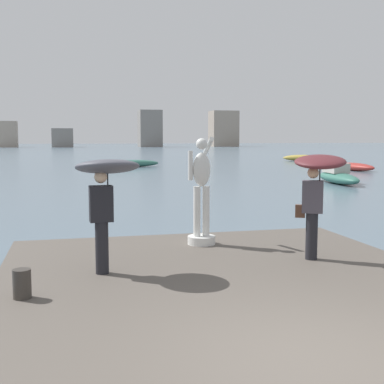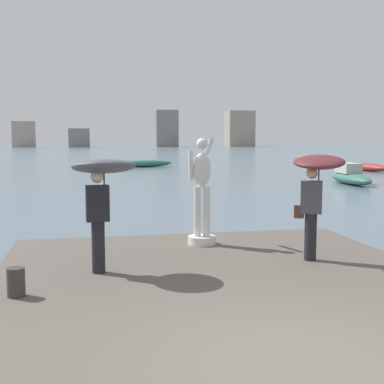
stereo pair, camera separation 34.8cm
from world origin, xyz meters
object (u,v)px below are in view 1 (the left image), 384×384
Objects in this scene: boat_rightward at (132,164)px; mooring_bollard at (22,284)px; boat_far at (303,158)px; boat_leftward at (354,167)px; boat_mid at (338,176)px; onlooker_right at (317,180)px; onlooker_left at (106,182)px; statue_white_figure at (201,198)px.

mooring_bollard is at bearing -99.02° from boat_rightward.
boat_far is 22.19m from boat_rightward.
boat_rightward is at bearing 151.72° from boat_leftward.
mooring_bollard is 25.35m from boat_mid.
onlooker_right reaches higher than boat_mid.
onlooker_left reaches higher than boat_leftward.
boat_mid reaches higher than boat_leftward.
onlooker_left reaches higher than boat_rightward.
mooring_bollard is 39.66m from boat_rightward.
onlooker_right is (1.74, -1.82, 0.49)m from statue_white_figure.
onlooker_right is at bearing 13.02° from mooring_bollard.
mooring_bollard is 0.08× the size of boat_mid.
onlooker_right reaches higher than onlooker_left.
boat_far is at bearing 68.24° from boat_mid.
onlooker_right is 4.79× the size of mooring_bollard.
boat_far is 0.98× the size of boat_leftward.
statue_white_figure reaches higher than mooring_bollard.
boat_far is at bearing 60.23° from mooring_bollard.
mooring_bollard is at bearing -138.64° from onlooker_left.
mooring_bollard reaches higher than boat_leftward.
mooring_bollard is at bearing -129.11° from boat_mid.
boat_far is (10.95, 27.44, -0.08)m from boat_mid.
boat_far is (25.67, 45.99, -1.58)m from onlooker_left.
onlooker_right is 38.03m from boat_rightward.
onlooker_right is 0.43× the size of boat_far.
statue_white_figure reaches higher than boat_rightward.
onlooker_left reaches higher than boat_mid.
statue_white_figure is 0.43× the size of boat_mid.
statue_white_figure is 0.48× the size of boat_leftward.
onlooker_right is (3.87, 0.07, -0.05)m from onlooker_left.
boat_mid is 1.11× the size of boat_leftward.
mooring_bollard is 0.09× the size of boat_far.
boat_mid is (10.85, 18.49, -1.44)m from onlooker_right.
boat_leftward is (23.28, 29.99, -0.29)m from mooring_bollard.
boat_rightward reaches higher than boat_leftward.
statue_white_figure is at bearing 41.47° from mooring_bollard.
boat_mid is at bearing 50.89° from mooring_bollard.
boat_far is (23.54, 44.11, -1.04)m from statue_white_figure.
boat_leftward is (22.01, 28.87, -1.62)m from onlooker_left.
boat_leftward is (18.15, 28.81, -1.56)m from onlooker_right.
boat_leftward is at bearing 57.79° from onlooker_right.
statue_white_figure is 2.56m from onlooker_right.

